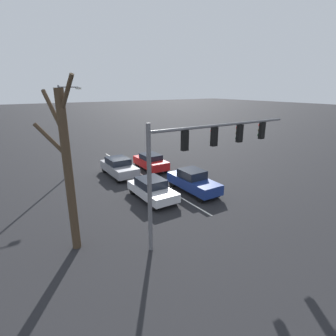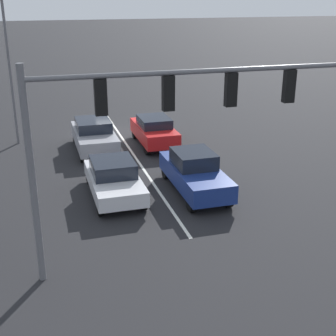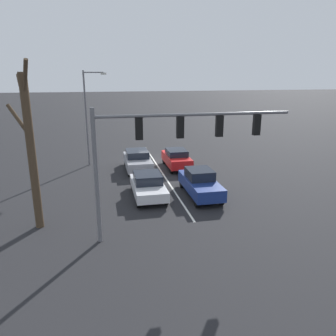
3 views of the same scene
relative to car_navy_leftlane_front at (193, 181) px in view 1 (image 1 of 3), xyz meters
name	(u,v)px [view 1 (image 1 of 3)]	position (x,y,z in m)	size (l,w,h in m)	color
ground_plane	(127,166)	(1.42, -8.75, -0.83)	(240.00, 240.00, 0.00)	black
lane_stripe_left_divider	(142,175)	(1.42, -5.52, -0.82)	(0.12, 18.47, 0.01)	silver
car_navy_leftlane_front	(193,181)	(0.00, 0.00, 0.00)	(1.74, 4.59, 1.67)	navy
car_silver_midlane_front	(152,189)	(3.23, -0.50, -0.09)	(1.87, 4.25, 1.46)	silver
car_gray_midlane_second	(119,167)	(3.18, -6.51, -0.02)	(1.91, 4.44, 1.57)	gray
car_red_leftlane_second	(151,162)	(0.00, -6.47, -0.03)	(1.73, 4.05, 1.53)	red
traffic_signal_gantry	(205,148)	(3.08, 4.69, 3.77)	(8.97, 0.37, 6.08)	slate
street_lamp_right_shoulder	(65,125)	(6.79, -8.83, 3.60)	(1.85, 0.24, 7.66)	slate
bare_tree_near	(67,167)	(9.20, 2.56, 3.27)	(1.59, 2.23, 8.03)	#423323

